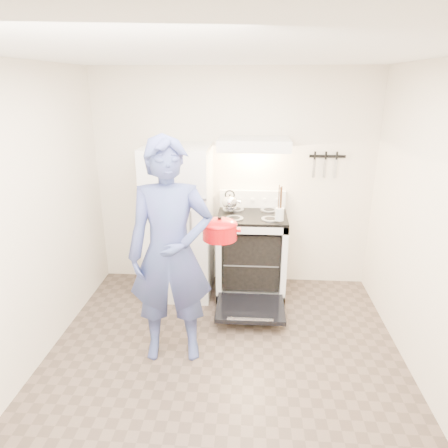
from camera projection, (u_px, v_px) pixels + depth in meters
The scene contains 15 objects.
floor at pixel (222, 376), 3.35m from camera, with size 3.60×3.60×0.00m, color brown.
back_wall at pixel (233, 181), 4.62m from camera, with size 3.20×0.02×2.50m, color beige.
refrigerator at pixel (180, 222), 4.46m from camera, with size 0.70×0.70×1.70m, color silver.
stove_body at pixel (251, 255), 4.57m from camera, with size 0.76×0.65×0.92m, color silver.
cooktop at pixel (252, 216), 4.41m from camera, with size 0.76×0.65×0.03m, color black.
backsplash at pixel (253, 199), 4.64m from camera, with size 0.76×0.07×0.20m, color silver.
oven_door at pixel (250, 308), 4.12m from camera, with size 0.70×0.54×0.04m, color black.
oven_rack at pixel (251, 257), 4.57m from camera, with size 0.60×0.52×0.01m, color gray.
range_hood at pixel (254, 144), 4.22m from camera, with size 0.76×0.50×0.12m, color silver.
knife_strip at pixel (327, 156), 4.44m from camera, with size 0.40×0.02×0.03m, color black.
pizza_stone at pixel (245, 254), 4.61m from camera, with size 0.29×0.29×0.02m, color olive.
tea_kettle at pixel (230, 201), 4.44m from camera, with size 0.21×0.17×0.25m, color #B5B5BA, non-canonical shape.
utensil_jar at pixel (279, 214), 4.11m from camera, with size 0.09×0.09×0.13m, color silver.
person at pixel (171, 254), 3.33m from camera, with size 0.71×0.47×1.95m, color navy.
dutch_oven at pixel (220, 231), 3.57m from camera, with size 0.38×0.31×0.24m, color #B8080C, non-canonical shape.
Camera 1 is at (0.21, -2.72, 2.33)m, focal length 32.00 mm.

